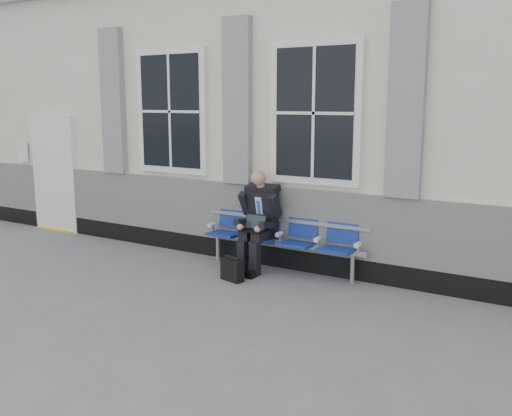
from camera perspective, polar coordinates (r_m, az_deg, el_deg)
The scene contains 5 objects.
ground at distance 7.19m, azimuth -2.01°, elevation -8.94°, with size 70.00×70.00×0.00m, color slate.
station_building at distance 9.87m, azimuth 9.08°, elevation 9.41°, with size 14.40×4.40×4.49m.
bench at distance 8.17m, azimuth 2.57°, elevation -2.52°, with size 2.60×0.47×0.91m.
businessman at distance 8.15m, azimuth 0.29°, elevation -0.90°, with size 0.59×0.79×1.45m.
briefcase at distance 7.80m, azimuth -2.39°, elevation -6.15°, with size 0.36×0.22×0.34m.
Camera 1 is at (3.73, -5.66, 2.40)m, focal length 40.00 mm.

